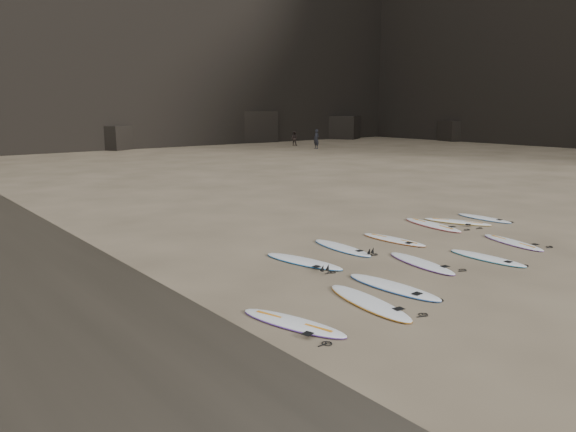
# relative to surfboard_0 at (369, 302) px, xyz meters

# --- Properties ---
(ground) EXTENTS (240.00, 240.00, 0.00)m
(ground) POSITION_rel_surfboard_0_xyz_m (4.01, 1.04, -0.05)
(ground) COLOR #897559
(ground) RESTS_ON ground
(surfboard_0) EXTENTS (1.07, 2.83, 0.10)m
(surfboard_0) POSITION_rel_surfboard_0_xyz_m (0.00, 0.00, 0.00)
(surfboard_0) COLOR white
(surfboard_0) RESTS_ON ground
(surfboard_1) EXTENTS (0.80, 2.75, 0.10)m
(surfboard_1) POSITION_rel_surfboard_0_xyz_m (1.25, 0.39, -0.00)
(surfboard_1) COLOR white
(surfboard_1) RESTS_ON ground
(surfboard_2) EXTENTS (1.06, 2.62, 0.09)m
(surfboard_2) POSITION_rel_surfboard_0_xyz_m (3.45, 1.30, -0.00)
(surfboard_2) COLOR white
(surfboard_2) RESTS_ON ground
(surfboard_3) EXTENTS (0.62, 2.41, 0.09)m
(surfboard_3) POSITION_rel_surfboard_0_xyz_m (5.37, 0.47, -0.01)
(surfboard_3) COLOR white
(surfboard_3) RESTS_ON ground
(surfboard_4) EXTENTS (1.16, 2.48, 0.09)m
(surfboard_4) POSITION_rel_surfboard_0_xyz_m (7.67, 1.01, -0.01)
(surfboard_4) COLOR white
(surfboard_4) RESTS_ON ground
(surfboard_5) EXTENTS (1.18, 2.73, 0.10)m
(surfboard_5) POSITION_rel_surfboard_0_xyz_m (0.99, 3.46, -0.00)
(surfboard_5) COLOR white
(surfboard_5) RESTS_ON ground
(surfboard_6) EXTENTS (0.76, 2.56, 0.09)m
(surfboard_6) POSITION_rel_surfboard_0_xyz_m (2.90, 3.90, -0.00)
(surfboard_6) COLOR white
(surfboard_6) RESTS_ON ground
(surfboard_7) EXTENTS (0.78, 2.47, 0.09)m
(surfboard_7) POSITION_rel_surfboard_0_xyz_m (4.96, 3.61, -0.01)
(surfboard_7) COLOR white
(surfboard_7) RESTS_ON ground
(surfboard_8) EXTENTS (1.10, 2.84, 0.10)m
(surfboard_8) POSITION_rel_surfboard_0_xyz_m (7.81, 4.26, 0.00)
(surfboard_8) COLOR white
(surfboard_8) RESTS_ON ground
(surfboard_9) EXTENTS (1.48, 2.56, 0.09)m
(surfboard_9) POSITION_rel_surfboard_0_xyz_m (9.01, 4.04, -0.00)
(surfboard_9) COLOR white
(surfboard_9) RESTS_ON ground
(surfboard_10) EXTENTS (0.60, 2.34, 0.08)m
(surfboard_10) POSITION_rel_surfboard_0_xyz_m (10.41, 3.80, -0.01)
(surfboard_10) COLOR white
(surfboard_10) RESTS_ON ground
(surfboard_11) EXTENTS (1.26, 2.58, 0.09)m
(surfboard_11) POSITION_rel_surfboard_0_xyz_m (-2.07, 0.12, -0.00)
(surfboard_11) COLOR white
(surfboard_11) RESTS_ON ground
(person_a) EXTENTS (0.48, 0.72, 1.93)m
(person_a) POSITION_rel_surfboard_0_xyz_m (28.31, 34.18, 0.91)
(person_a) COLOR black
(person_a) RESTS_ON ground
(person_b) EXTENTS (0.90, 0.94, 1.53)m
(person_b) POSITION_rel_surfboard_0_xyz_m (29.38, 39.00, 0.71)
(person_b) COLOR #2B211D
(person_b) RESTS_ON ground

